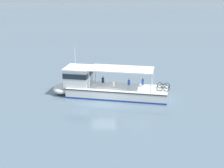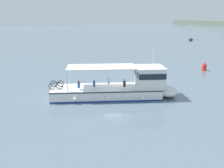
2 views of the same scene
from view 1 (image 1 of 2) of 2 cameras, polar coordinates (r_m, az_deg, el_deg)
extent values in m
plane|color=slate|center=(31.78, -1.58, -3.43)|extent=(400.00, 400.00, 0.00)
cube|color=white|center=(33.20, 1.02, -1.46)|extent=(5.51, 11.24, 1.10)
ellipsoid|color=white|center=(34.76, -9.10, -0.78)|extent=(3.36, 2.80, 1.01)
cube|color=navy|center=(33.35, 1.01, -2.19)|extent=(5.55, 11.25, 0.16)
cube|color=#2D2D33|center=(33.04, 1.02, -0.69)|extent=(5.57, 11.25, 0.10)
cube|color=white|center=(33.74, -6.35, 1.43)|extent=(3.23, 3.14, 1.90)
cube|color=#19232D|center=(33.65, -6.37, 1.98)|extent=(3.30, 3.19, 0.56)
cube|color=white|center=(33.47, -6.41, 3.09)|extent=(3.42, 3.33, 0.12)
cube|color=white|center=(32.35, 1.83, 2.84)|extent=(4.35, 7.18, 0.10)
cylinder|color=silver|center=(32.04, -4.33, 0.69)|extent=(0.08, 0.08, 2.00)
cylinder|color=silver|center=(34.56, -3.15, 2.00)|extent=(0.08, 0.08, 2.00)
cylinder|color=silver|center=(31.01, 7.33, 0.00)|extent=(0.08, 0.08, 2.00)
cylinder|color=silver|center=(33.60, 7.67, 1.40)|extent=(0.08, 0.08, 2.00)
cylinder|color=silver|center=(33.29, -6.97, 5.04)|extent=(0.06, 0.06, 2.20)
sphere|color=white|center=(35.56, -3.88, -0.25)|extent=(0.36, 0.36, 0.36)
sphere|color=white|center=(34.89, 1.37, -0.58)|extent=(0.36, 0.36, 0.36)
sphere|color=white|center=(34.53, 6.45, -0.89)|extent=(0.36, 0.36, 0.36)
torus|color=black|center=(32.04, 8.92, -0.74)|extent=(0.20, 0.66, 0.66)
torus|color=black|center=(32.03, 10.17, -0.81)|extent=(0.20, 0.66, 0.66)
cylinder|color=#232328|center=(32.00, 9.55, -0.57)|extent=(0.21, 0.70, 0.06)
torus|color=black|center=(32.90, 8.99, -0.25)|extent=(0.20, 0.66, 0.66)
torus|color=black|center=(32.89, 10.21, -0.32)|extent=(0.20, 0.66, 0.66)
cylinder|color=#232328|center=(32.85, 9.61, -0.08)|extent=(0.21, 0.70, 0.06)
cube|color=#2D4CA5|center=(33.26, 5.78, 0.32)|extent=(0.36, 0.29, 0.52)
sphere|color=#9E7051|center=(33.15, 5.80, 0.93)|extent=(0.20, 0.20, 0.20)
cube|color=#2D4CA5|center=(33.10, 3.18, 0.30)|extent=(0.36, 0.29, 0.52)
sphere|color=beige|center=(32.99, 3.19, 0.91)|extent=(0.20, 0.20, 0.20)
cube|color=white|center=(32.56, 0.41, 0.03)|extent=(0.36, 0.29, 0.52)
sphere|color=beige|center=(32.45, 0.41, 0.65)|extent=(0.20, 0.20, 0.20)
cube|color=black|center=(33.83, -1.71, 0.72)|extent=(0.36, 0.29, 0.52)
sphere|color=tan|center=(33.72, -1.72, 1.32)|extent=(0.20, 0.20, 0.20)
camera|label=2|loc=(55.28, 6.93, 14.11)|focal=40.24mm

